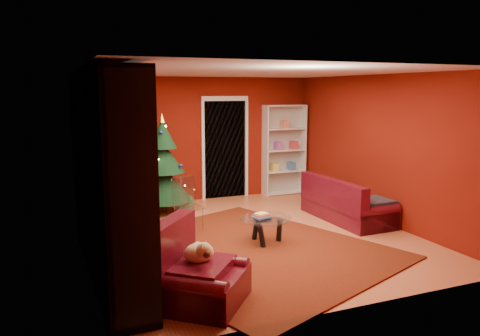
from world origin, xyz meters
name	(u,v)px	position (x,y,z in m)	size (l,w,h in m)	color
floor	(249,237)	(0.00, 0.00, -0.03)	(5.00, 5.50, 0.05)	#B05B35
ceiling	(250,70)	(0.00, 0.00, 2.62)	(5.00, 5.50, 0.05)	silver
wall_back	(198,139)	(0.00, 2.77, 1.30)	(5.00, 0.05, 2.60)	maroon
wall_left	(81,166)	(-2.52, 0.00, 1.30)	(0.05, 5.50, 2.60)	maroon
wall_right	(380,149)	(2.52, 0.00, 1.30)	(0.05, 5.50, 2.60)	maroon
doorway	(225,150)	(0.60, 2.73, 1.05)	(1.06, 0.60, 2.16)	black
rug	(247,251)	(-0.33, -0.67, 0.01)	(3.31, 3.87, 0.02)	#5C1E0D
media_unit	(106,175)	(-2.27, -0.76, 1.28)	(0.51, 3.35, 2.57)	black
christmas_tree	(163,165)	(-0.93, 1.99, 0.93)	(1.07, 1.07, 1.91)	black
gift_box_teal	(141,204)	(-1.32, 2.27, 0.14)	(0.27, 0.27, 0.27)	#15566A
gift_box_green	(185,204)	(-0.54, 1.89, 0.14)	(0.28, 0.28, 0.28)	#246036
gift_box_red	(179,204)	(-0.62, 2.05, 0.11)	(0.21, 0.21, 0.21)	maroon
white_bookshelf	(284,150)	(1.95, 2.57, 1.00)	(0.95, 0.34, 2.06)	white
armchair	(201,271)	(-1.45, -2.04, 0.38)	(0.97, 0.97, 0.76)	#450A15
dog	(199,253)	(-1.45, -1.97, 0.56)	(0.40, 0.30, 0.25)	beige
sofa	(347,198)	(2.02, 0.21, 0.40)	(1.84, 0.83, 0.79)	#450A15
coffee_table	(265,230)	(0.07, -0.45, 0.21)	(0.80, 0.80, 0.50)	gray
acrylic_chair	(189,207)	(-0.83, 0.61, 0.41)	(0.42, 0.46, 0.82)	#66605B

